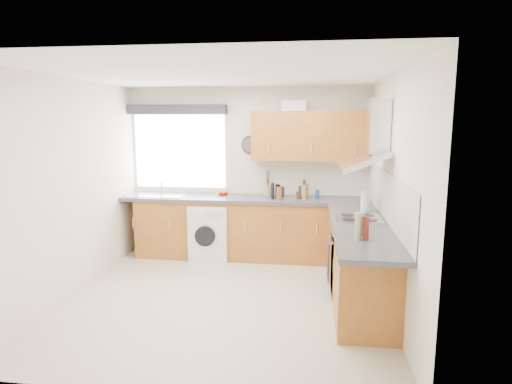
# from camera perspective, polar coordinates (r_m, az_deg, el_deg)

# --- Properties ---
(ground_plane) EXTENTS (3.60, 3.60, 0.00)m
(ground_plane) POSITION_cam_1_polar(r_m,az_deg,el_deg) (5.08, -4.15, -13.87)
(ground_plane) COLOR beige
(ceiling) EXTENTS (3.60, 3.60, 0.02)m
(ceiling) POSITION_cam_1_polar(r_m,az_deg,el_deg) (4.69, -4.53, 15.41)
(ceiling) COLOR white
(ceiling) RESTS_ON wall_back
(wall_back) EXTENTS (3.60, 0.02, 2.50)m
(wall_back) POSITION_cam_1_polar(r_m,az_deg,el_deg) (6.48, -1.12, 2.73)
(wall_back) COLOR silver
(wall_back) RESTS_ON ground_plane
(wall_front) EXTENTS (3.60, 0.02, 2.50)m
(wall_front) POSITION_cam_1_polar(r_m,az_deg,el_deg) (3.03, -11.24, -5.33)
(wall_front) COLOR silver
(wall_front) RESTS_ON ground_plane
(wall_left) EXTENTS (0.02, 3.60, 2.50)m
(wall_left) POSITION_cam_1_polar(r_m,az_deg,el_deg) (5.39, -23.43, 0.55)
(wall_left) COLOR silver
(wall_left) RESTS_ON ground_plane
(wall_right) EXTENTS (0.02, 3.60, 2.50)m
(wall_right) POSITION_cam_1_polar(r_m,az_deg,el_deg) (4.71, 17.65, -0.30)
(wall_right) COLOR silver
(wall_right) RESTS_ON ground_plane
(window) EXTENTS (1.40, 0.02, 1.10)m
(window) POSITION_cam_1_polar(r_m,az_deg,el_deg) (6.68, -10.12, 5.37)
(window) COLOR white
(window) RESTS_ON wall_back
(window_blind) EXTENTS (1.50, 0.18, 0.14)m
(window_blind) POSITION_cam_1_polar(r_m,az_deg,el_deg) (6.58, -10.52, 10.79)
(window_blind) COLOR #2A2831
(window_blind) RESTS_ON wall_back
(splashback) EXTENTS (0.01, 3.00, 0.54)m
(splashback) POSITION_cam_1_polar(r_m,az_deg,el_deg) (5.01, 16.90, -0.50)
(splashback) COLOR white
(splashback) RESTS_ON wall_right
(base_cab_back) EXTENTS (3.00, 0.58, 0.86)m
(base_cab_back) POSITION_cam_1_polar(r_m,az_deg,el_deg) (6.37, -2.37, -4.91)
(base_cab_back) COLOR #92521E
(base_cab_back) RESTS_ON ground_plane
(base_cab_corner) EXTENTS (0.60, 0.60, 0.86)m
(base_cab_corner) POSITION_cam_1_polar(r_m,az_deg,el_deg) (6.30, 12.18, -5.29)
(base_cab_corner) COLOR #92521E
(base_cab_corner) RESTS_ON ground_plane
(base_cab_right) EXTENTS (0.58, 2.10, 0.86)m
(base_cab_right) POSITION_cam_1_polar(r_m,az_deg,el_deg) (5.01, 13.57, -9.22)
(base_cab_right) COLOR #92521E
(base_cab_right) RESTS_ON ground_plane
(worktop_back) EXTENTS (3.60, 0.62, 0.05)m
(worktop_back) POSITION_cam_1_polar(r_m,az_deg,el_deg) (6.25, -1.51, -0.92)
(worktop_back) COLOR #37383D
(worktop_back) RESTS_ON base_cab_back
(worktop_right) EXTENTS (0.62, 2.42, 0.05)m
(worktop_right) POSITION_cam_1_polar(r_m,az_deg,el_deg) (4.74, 13.85, -4.57)
(worktop_right) COLOR #37383D
(worktop_right) RESTS_ON base_cab_right
(sink) EXTENTS (0.84, 0.46, 0.10)m
(sink) POSITION_cam_1_polar(r_m,az_deg,el_deg) (6.57, -13.05, -0.07)
(sink) COLOR silver
(sink) RESTS_ON worktop_back
(oven) EXTENTS (0.56, 0.58, 0.85)m
(oven) POSITION_cam_1_polar(r_m,az_deg,el_deg) (5.15, 13.28, -8.74)
(oven) COLOR black
(oven) RESTS_ON ground_plane
(hob_plate) EXTENTS (0.52, 0.52, 0.01)m
(hob_plate) POSITION_cam_1_polar(r_m,az_deg,el_deg) (5.02, 13.49, -3.39)
(hob_plate) COLOR silver
(hob_plate) RESTS_ON worktop_right
(extractor_hood) EXTENTS (0.52, 0.78, 0.66)m
(extractor_hood) POSITION_cam_1_polar(r_m,az_deg,el_deg) (4.92, 15.04, 6.33)
(extractor_hood) COLOR silver
(extractor_hood) RESTS_ON wall_right
(upper_cabinets) EXTENTS (1.70, 0.35, 0.70)m
(upper_cabinets) POSITION_cam_1_polar(r_m,az_deg,el_deg) (6.20, 7.42, 7.44)
(upper_cabinets) COLOR #92521E
(upper_cabinets) RESTS_ON wall_back
(washing_machine) EXTENTS (0.60, 0.58, 0.81)m
(washing_machine) POSITION_cam_1_polar(r_m,az_deg,el_deg) (6.35, -6.20, -5.23)
(washing_machine) COLOR white
(washing_machine) RESTS_ON ground_plane
(wall_clock) EXTENTS (0.28, 0.04, 0.28)m
(wall_clock) POSITION_cam_1_polar(r_m,az_deg,el_deg) (6.40, -0.74, 6.30)
(wall_clock) COLOR #2A2831
(wall_clock) RESTS_ON wall_back
(casserole) EXTENTS (0.37, 0.28, 0.14)m
(casserole) POSITION_cam_1_polar(r_m,az_deg,el_deg) (6.30, 5.00, 11.36)
(casserole) COLOR white
(casserole) RESTS_ON upper_cabinets
(storage_box) EXTENTS (0.25, 0.22, 0.10)m
(storage_box) POSITION_cam_1_polar(r_m,az_deg,el_deg) (6.30, 4.50, 11.18)
(storage_box) COLOR #A13519
(storage_box) RESTS_ON upper_cabinets
(utensil_pot) EXTENTS (0.14, 0.14, 0.15)m
(utensil_pot) POSITION_cam_1_polar(r_m,az_deg,el_deg) (6.38, 1.56, 0.24)
(utensil_pot) COLOR gray
(utensil_pot) RESTS_ON worktop_back
(kitchen_roll) EXTENTS (0.12, 0.12, 0.24)m
(kitchen_roll) POSITION_cam_1_polar(r_m,az_deg,el_deg) (5.39, 14.37, -1.30)
(kitchen_roll) COLOR white
(kitchen_roll) RESTS_ON worktop_right
(tomato_cluster) EXTENTS (0.17, 0.17, 0.06)m
(tomato_cluster) POSITION_cam_1_polar(r_m,az_deg,el_deg) (6.44, -4.40, -0.12)
(tomato_cluster) COLOR red
(tomato_cluster) RESTS_ON worktop_back
(jar_0) EXTENTS (0.05, 0.05, 0.24)m
(jar_0) POSITION_cam_1_polar(r_m,az_deg,el_deg) (6.07, 2.22, 0.14)
(jar_0) COLOR black
(jar_0) RESTS_ON worktop_back
(jar_1) EXTENTS (0.04, 0.04, 0.19)m
(jar_1) POSITION_cam_1_polar(r_m,az_deg,el_deg) (6.10, 5.84, -0.06)
(jar_1) COLOR black
(jar_1) RESTS_ON worktop_back
(jar_2) EXTENTS (0.07, 0.07, 0.21)m
(jar_2) POSITION_cam_1_polar(r_m,az_deg,el_deg) (6.10, 2.94, 0.06)
(jar_2) COLOR black
(jar_2) RESTS_ON worktop_back
(jar_3) EXTENTS (0.06, 0.06, 0.20)m
(jar_3) POSITION_cam_1_polar(r_m,az_deg,el_deg) (6.10, 6.46, -0.05)
(jar_3) COLOR #A37738
(jar_3) RESTS_ON worktop_back
(jar_4) EXTENTS (0.04, 0.04, 0.21)m
(jar_4) POSITION_cam_1_polar(r_m,az_deg,el_deg) (6.17, 6.76, 0.10)
(jar_4) COLOR brown
(jar_4) RESTS_ON worktop_back
(jar_5) EXTENTS (0.05, 0.05, 0.25)m
(jar_5) POSITION_cam_1_polar(r_m,az_deg,el_deg) (6.34, 6.43, 0.53)
(jar_5) COLOR #19481A
(jar_5) RESTS_ON worktop_back
(jar_6) EXTENTS (0.06, 0.06, 0.12)m
(jar_6) POSITION_cam_1_polar(r_m,az_deg,el_deg) (6.21, 8.17, -0.27)
(jar_6) COLOR navy
(jar_6) RESTS_ON worktop_back
(jar_7) EXTENTS (0.06, 0.06, 0.10)m
(jar_7) POSITION_cam_1_polar(r_m,az_deg,el_deg) (6.15, 5.61, -0.42)
(jar_7) COLOR maroon
(jar_7) RESTS_ON worktop_back
(jar_8) EXTENTS (0.05, 0.05, 0.22)m
(jar_8) POSITION_cam_1_polar(r_m,az_deg,el_deg) (6.10, 3.17, 0.13)
(jar_8) COLOR gray
(jar_8) RESTS_ON worktop_back
(jar_9) EXTENTS (0.05, 0.05, 0.18)m
(jar_9) POSITION_cam_1_polar(r_m,az_deg,el_deg) (6.03, 3.01, -0.19)
(jar_9) COLOR brown
(jar_9) RESTS_ON worktop_back
(jar_10) EXTENTS (0.07, 0.07, 0.14)m
(jar_10) POSITION_cam_1_polar(r_m,az_deg,el_deg) (6.29, 3.46, 0.04)
(jar_10) COLOR #571216
(jar_10) RESTS_ON worktop_back
(bottle_0) EXTENTS (0.05, 0.05, 0.22)m
(bottle_0) POSITION_cam_1_polar(r_m,az_deg,el_deg) (4.13, 14.48, -4.72)
(bottle_0) COLOR maroon
(bottle_0) RESTS_ON worktop_right
(bottle_1) EXTENTS (0.06, 0.06, 0.26)m
(bottle_1) POSITION_cam_1_polar(r_m,az_deg,el_deg) (4.13, 13.43, -4.45)
(bottle_1) COLOR gray
(bottle_1) RESTS_ON worktop_right
(bottle_2) EXTENTS (0.07, 0.07, 0.20)m
(bottle_2) POSITION_cam_1_polar(r_m,az_deg,el_deg) (4.26, 13.79, -4.41)
(bottle_2) COLOR brown
(bottle_2) RESTS_ON worktop_right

